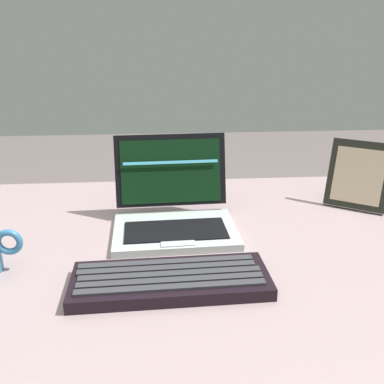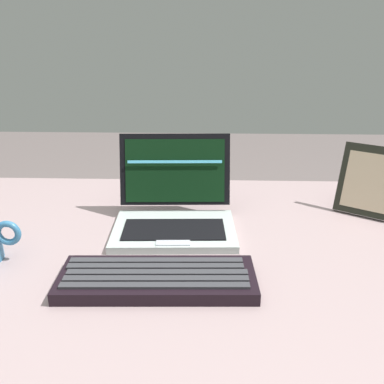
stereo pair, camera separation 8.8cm
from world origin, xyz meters
TOP-DOWN VIEW (x-y plane):
  - desk at (0.00, 0.00)m, footprint 1.52×0.82m
  - laptop_front at (0.01, 0.10)m, footprint 0.26×0.23m
  - external_keyboard at (-0.00, -0.12)m, footprint 0.33×0.13m
  - photo_frame at (0.45, 0.19)m, footprint 0.15×0.12m

SIDE VIEW (x-z plane):
  - desk at x=0.00m, z-range 0.26..0.96m
  - external_keyboard at x=0.00m, z-range 0.70..0.73m
  - laptop_front at x=0.01m, z-range 0.65..0.83m
  - photo_frame at x=0.45m, z-range 0.70..0.86m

